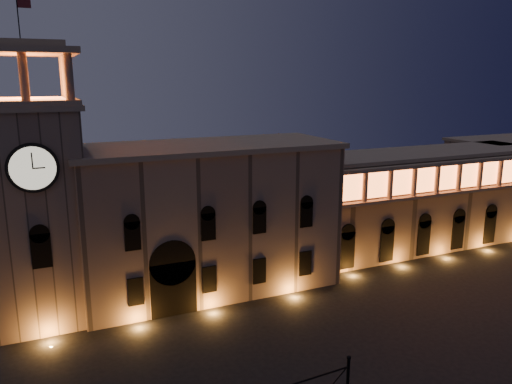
# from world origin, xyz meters

# --- Properties ---
(ground) EXTENTS (160.00, 160.00, 0.00)m
(ground) POSITION_xyz_m (0.00, 0.00, 0.00)
(ground) COLOR black
(ground) RESTS_ON ground
(government_building) EXTENTS (30.80, 12.80, 17.60)m
(government_building) POSITION_xyz_m (-2.08, 21.93, 8.77)
(government_building) COLOR #846956
(government_building) RESTS_ON ground
(clock_tower) EXTENTS (9.80, 9.80, 32.40)m
(clock_tower) POSITION_xyz_m (-20.50, 20.98, 12.50)
(clock_tower) COLOR #846956
(clock_tower) RESTS_ON ground
(colonnade_wing) EXTENTS (40.60, 11.50, 14.50)m
(colonnade_wing) POSITION_xyz_m (32.00, 23.92, 7.33)
(colonnade_wing) COLOR #7F6451
(colonnade_wing) RESTS_ON ground
(secondary_building) EXTENTS (20.00, 12.00, 14.00)m
(secondary_building) POSITION_xyz_m (58.00, 30.00, 7.00)
(secondary_building) COLOR #7F6451
(secondary_building) RESTS_ON ground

